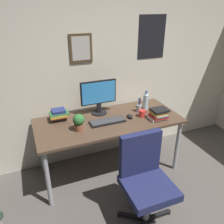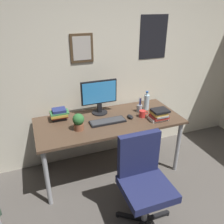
% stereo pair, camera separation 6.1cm
% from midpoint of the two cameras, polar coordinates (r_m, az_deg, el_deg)
% --- Properties ---
extents(wall_back, '(4.40, 0.10, 2.60)m').
position_cam_midpoint_polar(wall_back, '(3.07, 0.03, 11.54)').
color(wall_back, beige).
rests_on(wall_back, ground_plane).
extents(desk, '(1.77, 0.77, 0.75)m').
position_cam_midpoint_polar(desk, '(2.83, -0.10, -3.23)').
color(desk, '#4C3828').
rests_on(desk, ground_plane).
extents(office_chair, '(0.55, 0.57, 0.95)m').
position_cam_midpoint_polar(office_chair, '(2.32, 8.57, -15.82)').
color(office_chair, '#1E234C').
rests_on(office_chair, ground_plane).
extents(monitor, '(0.46, 0.20, 0.43)m').
position_cam_midpoint_polar(monitor, '(2.88, -2.60, 4.08)').
color(monitor, black).
rests_on(monitor, desk).
extents(keyboard, '(0.43, 0.15, 0.03)m').
position_cam_midpoint_polar(keyboard, '(2.74, -0.45, -2.34)').
color(keyboard, black).
rests_on(keyboard, desk).
extents(computer_mouse, '(0.06, 0.11, 0.04)m').
position_cam_midpoint_polar(computer_mouse, '(2.85, 5.15, -1.15)').
color(computer_mouse, black).
rests_on(computer_mouse, desk).
extents(water_bottle, '(0.07, 0.07, 0.25)m').
position_cam_midpoint_polar(water_bottle, '(3.08, 9.14, 2.53)').
color(water_bottle, silver).
rests_on(water_bottle, desk).
extents(coffee_mug_near, '(0.12, 0.08, 0.09)m').
position_cam_midpoint_polar(coffee_mug_near, '(2.88, 8.18, -0.42)').
color(coffee_mug_near, red).
rests_on(coffee_mug_near, desk).
extents(potted_plant, '(0.13, 0.13, 0.19)m').
position_cam_midpoint_polar(potted_plant, '(2.56, -7.67, -2.31)').
color(potted_plant, brown).
rests_on(potted_plant, desk).
extents(pen_cup, '(0.07, 0.07, 0.20)m').
position_cam_midpoint_polar(pen_cup, '(3.01, 7.42, 1.02)').
color(pen_cup, '#9EA0A5').
rests_on(pen_cup, desk).
extents(book_stack_left, '(0.22, 0.18, 0.14)m').
position_cam_midpoint_polar(book_stack_left, '(2.83, 12.21, -0.65)').
color(book_stack_left, silver).
rests_on(book_stack_left, desk).
extents(book_stack_right, '(0.22, 0.17, 0.14)m').
position_cam_midpoint_polar(book_stack_right, '(2.84, -12.42, -0.53)').
color(book_stack_right, black).
rests_on(book_stack_right, desk).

